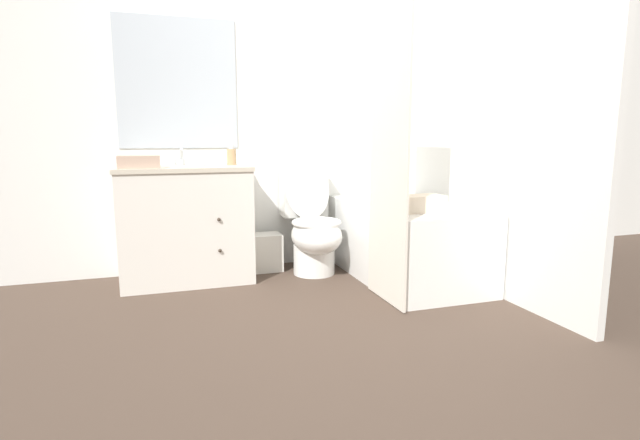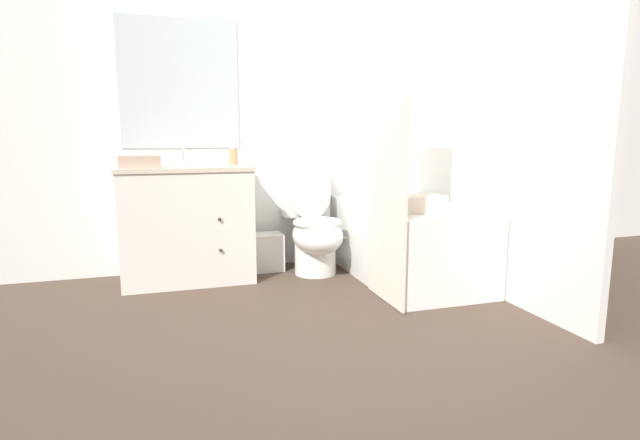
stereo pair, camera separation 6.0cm
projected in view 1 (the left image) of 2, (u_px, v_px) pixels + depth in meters
The scene contains 13 objects.
ground_plane at pixel (345, 334), 2.63m from camera, with size 14.00×14.00×0.00m, color #47382D.
wall_back at pixel (272, 107), 3.89m from camera, with size 8.00×0.06×2.50m.
wall_right at pixel (464, 105), 3.52m from camera, with size 0.05×2.55×2.50m.
vanity_cabinet at pixel (186, 223), 3.55m from camera, with size 0.91×0.55×0.82m.
sink_faucet at pixel (181, 160), 3.65m from camera, with size 0.14×0.12×0.12m.
toilet at pixel (312, 227), 3.77m from camera, with size 0.37×0.66×0.85m.
bathtub at pixel (405, 240), 3.65m from camera, with size 0.71×1.35×0.55m.
shower_curtain at pixel (389, 150), 3.01m from camera, with size 0.02×0.51×1.89m.
wastebasket at pixel (265, 252), 3.86m from camera, with size 0.24×0.20×0.29m.
tissue_box at pixel (194, 160), 3.54m from camera, with size 0.11×0.12×0.10m.
soap_dispenser at pixel (232, 156), 3.64m from camera, with size 0.07×0.07×0.14m.
hand_towel_folded at pixel (139, 162), 3.24m from camera, with size 0.26×0.15×0.08m.
bath_towel_folded at pixel (417, 204), 3.23m from camera, with size 0.34×0.18×0.11m.
Camera 1 is at (-0.91, -2.32, 1.03)m, focal length 28.00 mm.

